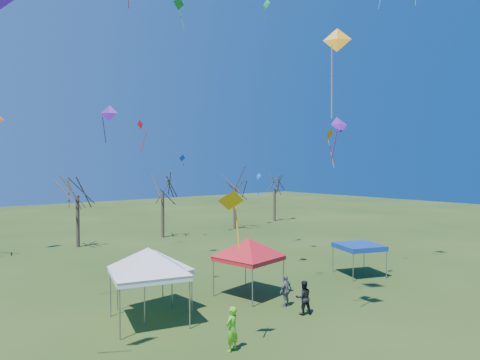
{
  "coord_description": "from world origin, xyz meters",
  "views": [
    {
      "loc": [
        -15.3,
        -14.29,
        7.35
      ],
      "look_at": [
        -1.1,
        3.0,
        6.56
      ],
      "focal_mm": 32.0,
      "sensor_mm": 36.0,
      "label": 1
    }
  ],
  "objects_px": {
    "person_green": "(232,329)",
    "person_grey": "(286,291)",
    "tree_5": "(275,177)",
    "tent_white_mid": "(154,254)",
    "person_dark": "(303,297)",
    "tree_4": "(235,176)",
    "tree_2": "(77,177)",
    "tent_white_west": "(148,253)",
    "tree_3": "(163,178)",
    "tent_red": "(249,242)",
    "tent_blue": "(359,247)"
  },
  "relations": [
    {
      "from": "person_green",
      "to": "person_grey",
      "type": "height_order",
      "value": "person_green"
    },
    {
      "from": "tree_5",
      "to": "tent_white_mid",
      "type": "relative_size",
      "value": 1.84
    },
    {
      "from": "person_dark",
      "to": "tree_4",
      "type": "bearing_deg",
      "value": -96.73
    },
    {
      "from": "tree_5",
      "to": "tent_white_mid",
      "type": "height_order",
      "value": "tree_5"
    },
    {
      "from": "tree_4",
      "to": "person_grey",
      "type": "distance_m",
      "value": 27.72
    },
    {
      "from": "tree_4",
      "to": "tree_2",
      "type": "bearing_deg",
      "value": 178.78
    },
    {
      "from": "tent_white_west",
      "to": "tree_3",
      "type": "bearing_deg",
      "value": 59.27
    },
    {
      "from": "tent_red",
      "to": "person_grey",
      "type": "distance_m",
      "value": 3.43
    },
    {
      "from": "tree_4",
      "to": "tent_red",
      "type": "distance_m",
      "value": 25.44
    },
    {
      "from": "tent_red",
      "to": "person_dark",
      "type": "distance_m",
      "value": 4.58
    },
    {
      "from": "tree_3",
      "to": "tree_4",
      "type": "distance_m",
      "value": 9.32
    },
    {
      "from": "tree_2",
      "to": "tent_white_west",
      "type": "relative_size",
      "value": 1.84
    },
    {
      "from": "tree_2",
      "to": "tree_5",
      "type": "xyz_separation_m",
      "value": [
        26.09,
        1.69,
        -0.56
      ]
    },
    {
      "from": "person_grey",
      "to": "tree_2",
      "type": "bearing_deg",
      "value": -93.58
    },
    {
      "from": "tent_white_west",
      "to": "tent_blue",
      "type": "relative_size",
      "value": 1.29
    },
    {
      "from": "tent_white_mid",
      "to": "person_dark",
      "type": "relative_size",
      "value": 2.42
    },
    {
      "from": "tent_blue",
      "to": "tent_white_west",
      "type": "bearing_deg",
      "value": 175.58
    },
    {
      "from": "tree_4",
      "to": "person_green",
      "type": "relative_size",
      "value": 4.45
    },
    {
      "from": "tent_white_west",
      "to": "tent_blue",
      "type": "xyz_separation_m",
      "value": [
        14.82,
        -1.15,
        -1.36
      ]
    },
    {
      "from": "tree_4",
      "to": "tent_white_mid",
      "type": "height_order",
      "value": "tree_4"
    },
    {
      "from": "person_dark",
      "to": "tent_blue",
      "type": "bearing_deg",
      "value": -137.08
    },
    {
      "from": "tent_white_west",
      "to": "person_grey",
      "type": "height_order",
      "value": "tent_white_west"
    },
    {
      "from": "tree_4",
      "to": "tent_white_west",
      "type": "bearing_deg",
      "value": -136.49
    },
    {
      "from": "tree_3",
      "to": "person_green",
      "type": "xyz_separation_m",
      "value": [
        -11.02,
        -25.26,
        -5.19
      ]
    },
    {
      "from": "tree_5",
      "to": "tent_blue",
      "type": "distance_m",
      "value": 28.21
    },
    {
      "from": "person_dark",
      "to": "tent_white_mid",
      "type": "bearing_deg",
      "value": -18.06
    },
    {
      "from": "tent_white_west",
      "to": "person_grey",
      "type": "distance_m",
      "value": 7.45
    },
    {
      "from": "tree_5",
      "to": "tree_3",
      "type": "bearing_deg",
      "value": -173.48
    },
    {
      "from": "tree_2",
      "to": "tent_white_mid",
      "type": "distance_m",
      "value": 19.98
    },
    {
      "from": "tent_white_mid",
      "to": "person_grey",
      "type": "distance_m",
      "value": 7.03
    },
    {
      "from": "tree_2",
      "to": "tree_5",
      "type": "relative_size",
      "value": 1.1
    },
    {
      "from": "person_dark",
      "to": "person_green",
      "type": "bearing_deg",
      "value": 35.88
    },
    {
      "from": "tree_5",
      "to": "person_dark",
      "type": "xyz_separation_m",
      "value": [
        -23.42,
        -26.28,
        -4.89
      ]
    },
    {
      "from": "tree_3",
      "to": "person_dark",
      "type": "distance_m",
      "value": 25.47
    },
    {
      "from": "person_green",
      "to": "person_dark",
      "type": "distance_m",
      "value": 5.38
    },
    {
      "from": "tree_4",
      "to": "person_dark",
      "type": "relative_size",
      "value": 4.71
    },
    {
      "from": "tent_blue",
      "to": "person_green",
      "type": "height_order",
      "value": "tent_blue"
    },
    {
      "from": "tent_blue",
      "to": "tent_red",
      "type": "bearing_deg",
      "value": 171.18
    },
    {
      "from": "tent_red",
      "to": "tent_blue",
      "type": "height_order",
      "value": "tent_red"
    },
    {
      "from": "tent_blue",
      "to": "tent_white_mid",
      "type": "bearing_deg",
      "value": 170.18
    },
    {
      "from": "tree_5",
      "to": "tent_blue",
      "type": "height_order",
      "value": "tree_5"
    },
    {
      "from": "tree_5",
      "to": "tent_white_west",
      "type": "bearing_deg",
      "value": -143.05
    },
    {
      "from": "tent_white_mid",
      "to": "tent_red",
      "type": "bearing_deg",
      "value": -11.42
    },
    {
      "from": "tree_3",
      "to": "tree_4",
      "type": "relative_size",
      "value": 1.0
    },
    {
      "from": "tree_4",
      "to": "tent_white_west",
      "type": "relative_size",
      "value": 1.77
    },
    {
      "from": "tent_white_west",
      "to": "tent_blue",
      "type": "bearing_deg",
      "value": -4.42
    },
    {
      "from": "tree_3",
      "to": "tree_4",
      "type": "height_order",
      "value": "tree_3"
    },
    {
      "from": "tree_3",
      "to": "tree_5",
      "type": "height_order",
      "value": "tree_3"
    },
    {
      "from": "tree_4",
      "to": "person_green",
      "type": "distance_m",
      "value": 32.81
    },
    {
      "from": "tree_4",
      "to": "person_green",
      "type": "xyz_separation_m",
      "value": [
        -20.34,
        -25.22,
        -5.17
      ]
    }
  ]
}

